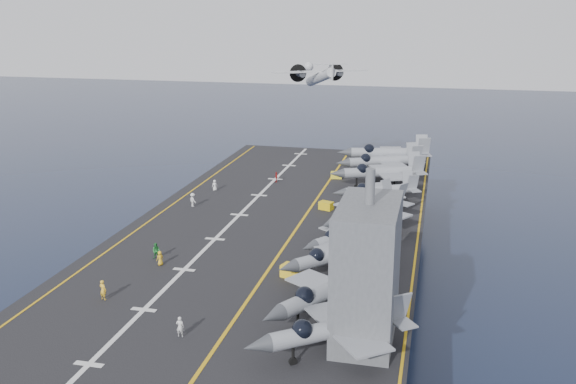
% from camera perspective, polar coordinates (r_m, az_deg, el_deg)
% --- Properties ---
extents(ground, '(500.00, 500.00, 0.00)m').
position_cam_1_polar(ground, '(91.44, -0.59, -8.53)').
color(ground, '#142135').
rests_on(ground, ground).
extents(hull, '(36.00, 90.00, 10.00)m').
position_cam_1_polar(hull, '(89.49, -0.60, -5.62)').
color(hull, '#56595E').
rests_on(hull, ground).
extents(flight_deck, '(38.00, 92.00, 0.40)m').
position_cam_1_polar(flight_deck, '(87.71, -0.61, -2.46)').
color(flight_deck, black).
rests_on(flight_deck, hull).
extents(foul_line, '(0.35, 90.00, 0.02)m').
position_cam_1_polar(foul_line, '(87.00, 1.31, -2.46)').
color(foul_line, gold).
rests_on(foul_line, flight_deck).
extents(landing_centerline, '(0.50, 90.00, 0.02)m').
position_cam_1_polar(landing_centerline, '(89.21, -4.35, -2.04)').
color(landing_centerline, silver).
rests_on(landing_centerline, flight_deck).
extents(deck_edge_port, '(0.25, 90.00, 0.02)m').
position_cam_1_polar(deck_edge_port, '(93.03, -10.82, -1.52)').
color(deck_edge_port, gold).
rests_on(deck_edge_port, flight_deck).
extents(deck_edge_stbd, '(0.25, 90.00, 0.02)m').
position_cam_1_polar(deck_edge_stbd, '(85.31, 11.56, -3.18)').
color(deck_edge_stbd, gold).
rests_on(deck_edge_stbd, flight_deck).
extents(island_superstructure, '(5.00, 10.00, 15.00)m').
position_cam_1_polar(island_superstructure, '(54.79, 7.09, -5.58)').
color(island_superstructure, '#56595E').
rests_on(island_superstructure, flight_deck).
extents(fighter_jet_0, '(17.30, 16.38, 5.01)m').
position_cam_1_polar(fighter_jet_0, '(53.68, 4.44, -11.84)').
color(fighter_jet_0, gray).
rests_on(fighter_jet_0, flight_deck).
extents(fighter_jet_1, '(16.13, 17.75, 5.13)m').
position_cam_1_polar(fighter_jet_1, '(60.01, 3.65, -8.62)').
color(fighter_jet_1, '#9DA4AC').
rests_on(fighter_jet_1, flight_deck).
extents(fighter_jet_2, '(16.00, 16.28, 4.76)m').
position_cam_1_polar(fighter_jet_2, '(69.08, 4.60, -5.42)').
color(fighter_jet_2, '#959DA4').
rests_on(fighter_jet_2, flight_deck).
extents(fighter_jet_3, '(14.25, 15.24, 4.40)m').
position_cam_1_polar(fighter_jet_3, '(75.45, 5.36, -3.71)').
color(fighter_jet_3, '#969DA7').
rests_on(fighter_jet_3, flight_deck).
extents(fighter_jet_4, '(16.83, 18.53, 5.36)m').
position_cam_1_polar(fighter_jet_4, '(83.20, 7.13, -1.53)').
color(fighter_jet_4, '#8F96A0').
rests_on(fighter_jet_4, flight_deck).
extents(fighter_jet_5, '(15.23, 13.33, 4.44)m').
position_cam_1_polar(fighter_jet_5, '(94.36, 8.21, 0.24)').
color(fighter_jet_5, gray).
rests_on(fighter_jet_5, flight_deck).
extents(fighter_jet_6, '(17.99, 15.16, 5.31)m').
position_cam_1_polar(fighter_jet_6, '(103.35, 8.43, 1.87)').
color(fighter_jet_6, '#98A3AA').
rests_on(fighter_jet_6, flight_deck).
extents(fighter_jet_7, '(17.81, 15.33, 5.21)m').
position_cam_1_polar(fighter_jet_7, '(111.09, 8.54, 2.82)').
color(fighter_jet_7, '#8B959B').
rests_on(fighter_jet_7, flight_deck).
extents(fighter_jet_8, '(18.40, 14.22, 5.70)m').
position_cam_1_polar(fighter_jet_8, '(116.70, 9.00, 3.56)').
color(fighter_jet_8, gray).
rests_on(fighter_jet_8, flight_deck).
extents(tow_cart_a, '(2.61, 2.12, 1.36)m').
position_cam_1_polar(tow_cart_a, '(68.62, 0.38, -7.05)').
color(tow_cart_a, yellow).
rests_on(tow_cart_a, flight_deck).
extents(tow_cart_b, '(2.21, 1.80, 1.14)m').
position_cam_1_polar(tow_cart_b, '(91.37, 3.41, -1.22)').
color(tow_cart_b, gold).
rests_on(tow_cart_b, flight_deck).
extents(tow_cart_c, '(2.00, 1.44, 1.11)m').
position_cam_1_polar(tow_cart_c, '(108.38, 4.31, 1.51)').
color(tow_cart_c, yellow).
rests_on(tow_cart_c, flight_deck).
extents(crew_0, '(1.15, 1.19, 1.66)m').
position_cam_1_polar(crew_0, '(73.05, -11.31, -5.79)').
color(crew_0, gold).
rests_on(crew_0, flight_deck).
extents(crew_1, '(1.39, 1.09, 2.06)m').
position_cam_1_polar(crew_1, '(65.99, -16.13, -8.36)').
color(crew_1, yellow).
rests_on(crew_1, flight_deck).
extents(crew_2, '(1.16, 0.80, 1.88)m').
position_cam_1_polar(crew_2, '(74.91, -11.63, -5.16)').
color(crew_2, '#228232').
rests_on(crew_2, flight_deck).
extents(crew_3, '(1.45, 1.35, 2.01)m').
position_cam_1_polar(crew_3, '(93.43, -8.46, -0.70)').
color(crew_3, silver).
rests_on(crew_3, flight_deck).
extents(crew_4, '(0.94, 1.17, 1.70)m').
position_cam_1_polar(crew_4, '(105.66, -1.05, 1.34)').
color(crew_4, '#AD1D1B').
rests_on(crew_4, flight_deck).
extents(crew_5, '(1.25, 1.22, 1.75)m').
position_cam_1_polar(crew_5, '(101.26, -6.53, 0.60)').
color(crew_5, white).
rests_on(crew_5, flight_deck).
extents(crew_6, '(1.21, 0.87, 1.91)m').
position_cam_1_polar(crew_6, '(57.60, -9.58, -11.72)').
color(crew_6, silver).
rests_on(crew_6, flight_deck).
extents(transport_plane, '(25.16, 22.84, 4.92)m').
position_cam_1_polar(transport_plane, '(138.46, 2.90, 10.16)').
color(transport_plane, silver).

